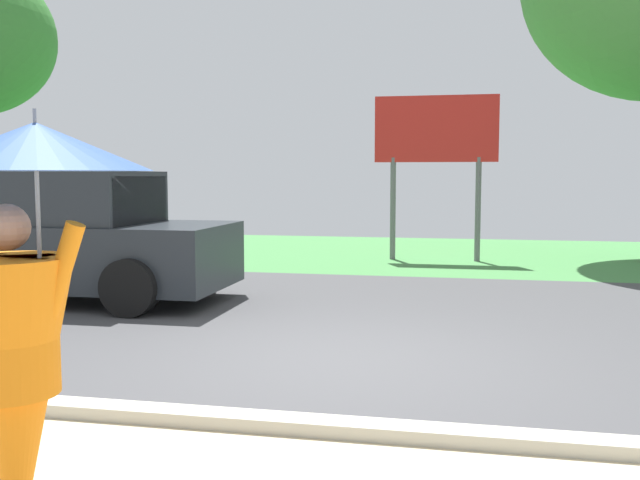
{
  "coord_description": "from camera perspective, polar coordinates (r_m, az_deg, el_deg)",
  "views": [
    {
      "loc": [
        1.17,
        -6.85,
        1.83
      ],
      "look_at": [
        -0.46,
        1.0,
        1.1
      ],
      "focal_mm": 40.19,
      "sensor_mm": 36.0,
      "label": 1
    }
  ],
  "objects": [
    {
      "name": "monk_pedestrian",
      "position": [
        3.65,
        -22.91,
        -6.44
      ],
      "size": [
        1.1,
        1.04,
        2.13
      ],
      "rotation": [
        0.0,
        0.0,
        -0.24
      ],
      "color": "orange",
      "rests_on": "ground_plane"
    },
    {
      "name": "ground_plane",
      "position": [
        10.04,
        4.88,
        -5.6
      ],
      "size": [
        40.0,
        22.0,
        0.2
      ],
      "color": "#424244"
    },
    {
      "name": "pickup_truck",
      "position": [
        11.21,
        -20.3,
        -0.03
      ],
      "size": [
        5.2,
        2.28,
        1.88
      ],
      "rotation": [
        0.0,
        0.0,
        -0.06
      ],
      "color": "#23282D",
      "rests_on": "ground_plane"
    },
    {
      "name": "roadside_billboard",
      "position": [
        15.52,
        9.21,
        7.8
      ],
      "size": [
        2.6,
        0.12,
        3.5
      ],
      "color": "slate",
      "rests_on": "ground_plane"
    }
  ]
}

